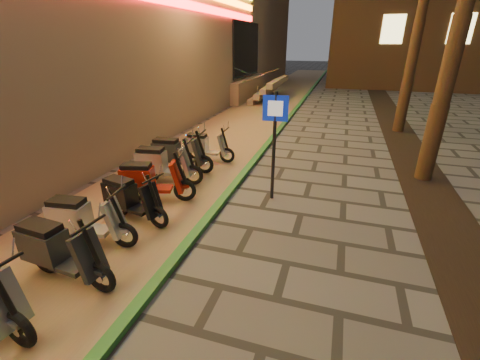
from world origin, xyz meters
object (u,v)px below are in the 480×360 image
(scooter_11, at_px, (176,153))
(scooter_8, at_px, (129,198))
(pedestrian_sign, at_px, (274,132))
(scooter_6, at_px, (57,250))
(scooter_9, at_px, (149,180))
(scooter_12, at_px, (204,146))
(scooter_10, at_px, (161,164))
(scooter_7, at_px, (83,220))

(scooter_11, bearing_deg, scooter_8, -87.92)
(pedestrian_sign, distance_m, scooter_11, 3.13)
(scooter_8, bearing_deg, scooter_6, -76.75)
(scooter_11, bearing_deg, scooter_9, -86.33)
(scooter_9, xyz_separation_m, scooter_11, (-0.29, 1.76, 0.01))
(scooter_9, xyz_separation_m, scooter_12, (0.11, 2.78, -0.05))
(pedestrian_sign, distance_m, scooter_9, 2.91)
(scooter_10, height_order, scooter_11, scooter_10)
(pedestrian_sign, bearing_deg, scooter_6, -128.88)
(scooter_10, bearing_deg, scooter_12, 70.87)
(pedestrian_sign, distance_m, scooter_12, 3.25)
(scooter_6, distance_m, scooter_8, 1.82)
(scooter_7, distance_m, scooter_12, 4.58)
(scooter_6, xyz_separation_m, scooter_11, (-0.42, 4.40, 0.01))
(pedestrian_sign, xyz_separation_m, scooter_10, (-2.80, 0.03, -1.02))
(pedestrian_sign, bearing_deg, scooter_9, -164.67)
(scooter_7, relative_size, scooter_11, 0.94)
(scooter_6, height_order, scooter_7, scooter_6)
(scooter_9, bearing_deg, scooter_8, -102.02)
(scooter_8, distance_m, scooter_11, 2.61)
(scooter_7, height_order, scooter_11, scooter_11)
(scooter_7, bearing_deg, scooter_8, 67.99)
(scooter_9, xyz_separation_m, scooter_10, (-0.25, 0.96, 0.02))
(scooter_8, height_order, scooter_10, scooter_10)
(scooter_12, bearing_deg, pedestrian_sign, -39.37)
(scooter_6, bearing_deg, scooter_7, 114.49)
(scooter_6, height_order, scooter_12, scooter_6)
(scooter_9, height_order, scooter_10, scooter_10)
(scooter_11, bearing_deg, scooter_10, -93.11)
(pedestrian_sign, relative_size, scooter_9, 1.47)
(scooter_8, bearing_deg, pedestrian_sign, 46.33)
(scooter_7, distance_m, scooter_8, 1.00)
(scooter_7, height_order, scooter_9, scooter_9)
(scooter_9, bearing_deg, pedestrian_sign, 3.73)
(scooter_10, bearing_deg, pedestrian_sign, -8.51)
(scooter_6, relative_size, scooter_7, 1.04)
(scooter_8, height_order, scooter_9, scooter_9)
(scooter_8, distance_m, scooter_9, 0.82)
(pedestrian_sign, xyz_separation_m, scooter_8, (-2.49, -1.75, -1.07))
(scooter_6, xyz_separation_m, scooter_7, (-0.31, 0.85, -0.02))
(scooter_11, xyz_separation_m, scooter_12, (0.40, 1.02, -0.06))
(scooter_8, relative_size, scooter_12, 1.04)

